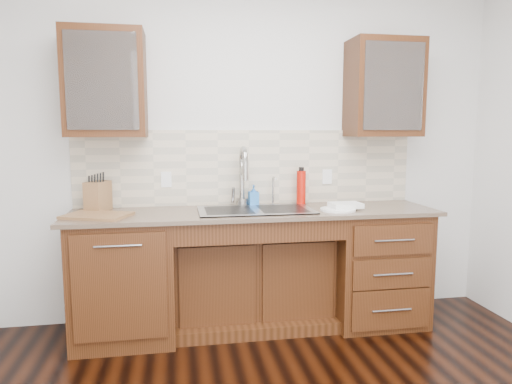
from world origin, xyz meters
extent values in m
cube|color=silver|center=(0.00, 1.80, 1.35)|extent=(4.00, 0.10, 2.70)
cube|color=#593014|center=(-0.95, 1.44, 0.44)|extent=(0.70, 0.62, 0.88)
cube|color=#593014|center=(0.00, 1.53, 0.35)|extent=(1.20, 0.44, 0.70)
cube|color=#593014|center=(0.95, 1.44, 0.44)|extent=(0.70, 0.62, 0.88)
cube|color=#84705B|center=(0.00, 1.43, 0.90)|extent=(2.70, 0.65, 0.03)
cube|color=beige|center=(0.00, 1.74, 1.21)|extent=(2.70, 0.02, 0.59)
cube|color=#9E9EA5|center=(0.00, 1.41, 0.83)|extent=(0.84, 0.46, 0.19)
cylinder|color=#999993|center=(-0.07, 1.64, 1.11)|extent=(0.04, 0.04, 0.40)
cylinder|color=#999993|center=(0.18, 1.65, 1.03)|extent=(0.02, 0.02, 0.24)
cube|color=#593014|center=(-1.05, 1.58, 1.83)|extent=(0.55, 0.34, 0.75)
cube|color=#593014|center=(1.05, 1.58, 1.83)|extent=(0.55, 0.34, 0.75)
cube|color=white|center=(-0.65, 1.73, 1.12)|extent=(0.08, 0.01, 0.12)
cube|color=white|center=(0.65, 1.73, 1.12)|extent=(0.08, 0.01, 0.12)
imported|color=blue|center=(0.02, 1.64, 0.99)|extent=(0.08, 0.08, 0.16)
cylinder|color=#B51004|center=(0.41, 1.63, 1.04)|extent=(0.09, 0.09, 0.27)
cylinder|color=white|center=(0.60, 1.31, 0.92)|extent=(0.32, 0.32, 0.01)
cube|color=white|center=(0.67, 1.34, 0.94)|extent=(0.24, 0.18, 0.04)
cube|color=brown|center=(-1.14, 1.59, 1.02)|extent=(0.18, 0.23, 0.22)
cube|color=brown|center=(-1.11, 1.35, 0.92)|extent=(0.50, 0.43, 0.02)
imported|color=white|center=(-1.10, 1.58, 1.77)|extent=(0.14, 0.14, 0.10)
imported|color=white|center=(-0.97, 1.58, 1.77)|extent=(0.12, 0.12, 0.09)
imported|color=silver|center=(0.94, 1.58, 1.77)|extent=(0.16, 0.16, 0.10)
imported|color=white|center=(1.12, 1.58, 1.77)|extent=(0.13, 0.13, 0.09)
camera|label=1|loc=(-0.56, -1.85, 1.48)|focal=32.00mm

